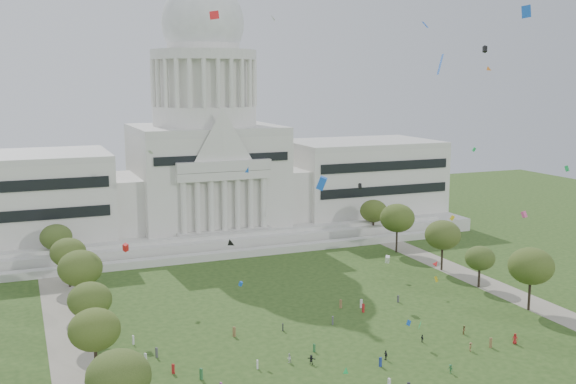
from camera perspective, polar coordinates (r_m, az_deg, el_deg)
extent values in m
plane|color=#284518|center=(116.44, 8.65, -15.21)|extent=(400.00, 400.00, 0.00)
cube|color=silver|center=(217.76, -6.94, -2.90)|extent=(160.00, 60.00, 4.00)
cube|color=silver|center=(187.18, -4.27, -5.22)|extent=(130.00, 3.00, 2.00)
cube|color=silver|center=(194.22, -5.00, -4.23)|extent=(140.00, 3.00, 5.00)
cube|color=silver|center=(207.26, -21.77, -0.48)|extent=(50.00, 34.00, 22.00)
cube|color=silver|center=(234.60, 6.14, 1.24)|extent=(50.00, 34.00, 22.00)
cube|color=silver|center=(207.68, -13.98, -0.90)|extent=(12.00, 26.00, 16.00)
cube|color=silver|center=(221.50, -0.03, 0.02)|extent=(12.00, 26.00, 16.00)
cube|color=silver|center=(213.96, -6.95, 1.24)|extent=(44.00, 38.00, 28.00)
cube|color=silver|center=(194.46, -5.43, 1.39)|extent=(28.00, 3.00, 2.40)
cube|color=black|center=(189.97, -21.76, -0.72)|extent=(46.00, 0.40, 11.00)
cube|color=black|center=(219.47, 8.26, 1.15)|extent=(46.00, 0.40, 11.00)
cylinder|color=silver|center=(212.08, -7.06, 6.43)|extent=(32.00, 32.00, 6.00)
cylinder|color=silver|center=(211.79, -7.12, 9.13)|extent=(28.00, 28.00, 14.00)
cylinder|color=silver|center=(211.92, -7.16, 11.43)|extent=(32.40, 32.40, 3.00)
cylinder|color=silver|center=(212.19, -7.19, 12.92)|extent=(22.00, 22.00, 8.00)
ellipsoid|color=silver|center=(212.47, -7.22, 13.99)|extent=(25.00, 25.00, 26.20)
cube|color=gray|center=(130.09, -17.84, -12.84)|extent=(8.00, 160.00, 0.04)
cube|color=gray|center=(165.72, 17.78, -7.97)|extent=(8.00, 160.00, 0.04)
ellipsoid|color=#374B1A|center=(96.67, -14.15, -14.91)|extent=(8.86, 8.86, 7.25)
cylinder|color=black|center=(117.55, -15.94, -13.78)|extent=(0.56, 0.56, 5.47)
ellipsoid|color=#3E5219|center=(115.42, -16.07, -11.13)|extent=(8.42, 8.42, 6.89)
cylinder|color=black|center=(153.39, 19.75, -8.28)|extent=(0.56, 0.56, 6.20)
ellipsoid|color=#3C501A|center=(151.58, 19.89, -5.91)|extent=(9.55, 9.55, 7.82)
cylinder|color=black|center=(133.06, -16.32, -11.04)|extent=(0.56, 0.56, 5.27)
ellipsoid|color=#384D1A|center=(131.24, -16.44, -8.75)|extent=(8.12, 8.12, 6.65)
cylinder|color=black|center=(166.20, 15.87, -7.01)|extent=(0.56, 0.56, 4.56)
ellipsoid|color=#344A1B|center=(164.93, 15.94, -5.40)|extent=(7.01, 7.01, 5.74)
cylinder|color=black|center=(150.40, -17.06, -8.52)|extent=(0.56, 0.56, 6.03)
ellipsoid|color=#3C4F1B|center=(148.59, -17.18, -6.18)|extent=(9.29, 9.29, 7.60)
cylinder|color=black|center=(178.22, 12.90, -5.54)|extent=(0.56, 0.56, 5.97)
ellipsoid|color=#3C4B1C|center=(176.71, 12.97, -3.55)|extent=(9.19, 9.19, 7.52)
cylinder|color=black|center=(168.18, -18.02, -6.77)|extent=(0.56, 0.56, 5.41)
ellipsoid|color=#40511E|center=(166.72, -18.12, -4.88)|extent=(8.33, 8.33, 6.81)
cylinder|color=black|center=(193.81, 9.18, -4.14)|extent=(0.56, 0.56, 6.37)
ellipsoid|color=#374C16|center=(192.35, 9.24, -2.18)|extent=(9.82, 9.82, 8.03)
cylinder|color=black|center=(185.60, -18.95, -5.32)|extent=(0.56, 0.56, 5.32)
ellipsoid|color=#364A1C|center=(184.29, -19.04, -3.63)|extent=(8.19, 8.19, 6.70)
cylinder|color=black|center=(210.21, 7.23, -3.15)|extent=(0.56, 0.56, 5.47)
ellipsoid|color=#384914|center=(209.02, 7.26, -1.60)|extent=(8.42, 8.42, 6.89)
imported|color=#B21E1E|center=(134.44, 18.66, -11.69)|extent=(1.18, 1.15, 2.04)
imported|color=olive|center=(136.49, 14.71, -11.24)|extent=(0.97, 0.92, 1.72)
imported|color=#33723F|center=(119.19, 13.59, -14.35)|extent=(0.86, 1.16, 1.61)
imported|color=#26262B|center=(122.34, 8.28, -13.50)|extent=(0.62, 1.04, 1.72)
imported|color=#26262B|center=(119.58, 1.98, -13.97)|extent=(1.58, 1.51, 1.69)
imported|color=silver|center=(120.01, 0.09, -13.88)|extent=(0.85, 0.56, 1.67)
imported|color=olive|center=(128.91, 15.20, -12.54)|extent=(1.19, 1.01, 1.64)
imported|color=#26262B|center=(130.91, 11.30, -12.07)|extent=(0.51, 0.90, 1.51)
cube|color=#4C4C51|center=(152.00, 9.30, -8.91)|extent=(0.45, 0.33, 1.56)
cube|color=#33723F|center=(114.82, -7.36, -15.02)|extent=(0.52, 0.59, 1.91)
cube|color=silver|center=(130.77, -12.97, -12.10)|extent=(0.34, 0.49, 1.71)
cube|color=olive|center=(131.49, -4.58, -11.71)|extent=(0.57, 0.59, 1.92)
cube|color=silver|center=(122.63, -11.97, -13.57)|extent=(0.45, 0.51, 1.65)
cube|color=silver|center=(111.59, 8.55, -15.80)|extent=(0.35, 0.53, 1.94)
cube|color=silver|center=(147.30, 6.22, -9.38)|extent=(0.51, 0.32, 1.91)
cube|color=#B21E1E|center=(144.71, 6.39, -9.74)|extent=(0.39, 0.54, 1.87)
cube|color=olive|center=(131.48, 16.79, -12.12)|extent=(0.58, 0.54, 1.86)
cube|color=#26262B|center=(133.90, -0.44, -11.37)|extent=(0.38, 0.47, 1.52)
cube|color=navy|center=(119.58, 7.83, -14.07)|extent=(0.46, 0.32, 1.65)
cube|color=silver|center=(117.84, -2.60, -14.38)|extent=(0.32, 0.45, 1.56)
cube|color=#4C4C51|center=(137.37, 3.80, -10.80)|extent=(0.42, 0.52, 1.72)
cube|color=olive|center=(146.77, 4.49, -9.43)|extent=(0.56, 0.58, 1.88)
cube|color=#33723F|center=(124.40, 2.23, -13.06)|extent=(0.38, 0.46, 1.50)
cube|color=#B21E1E|center=(117.56, -9.70, -14.54)|extent=(0.51, 0.51, 1.67)
cube|color=#4C4C51|center=(124.24, -11.07, -13.19)|extent=(0.41, 0.54, 1.80)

